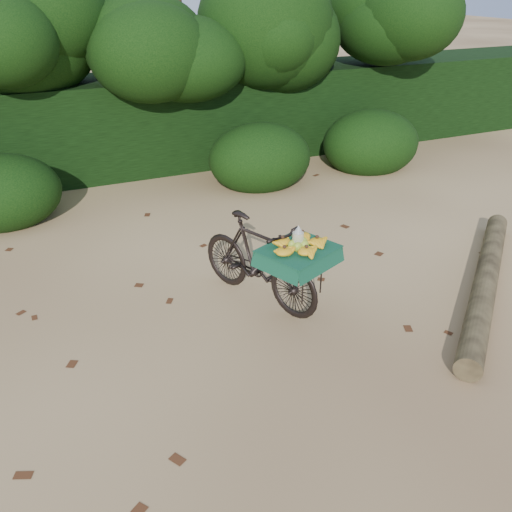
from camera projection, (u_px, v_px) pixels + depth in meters
name	position (u px, v px, depth m)	size (l,w,h in m)	color
ground	(294.00, 315.00, 6.42)	(80.00, 80.00, 0.00)	tan
vendor_bicycle	(260.00, 260.00, 6.45)	(1.31, 1.94, 1.10)	black
fallen_log	(486.00, 280.00, 6.87)	(0.28, 0.28, 3.93)	brown
hedge_backdrop	(153.00, 122.00, 11.10)	(26.00, 1.80, 1.80)	black
tree_row	(124.00, 74.00, 9.71)	(14.50, 2.00, 4.00)	black
bush_clumps	(210.00, 168.00, 9.87)	(8.80, 1.70, 0.90)	black
leaf_litter	(271.00, 289.00, 6.94)	(7.00, 7.30, 0.01)	#462412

